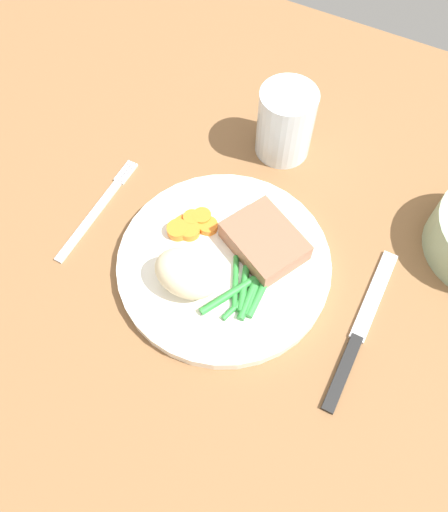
{
  "coord_description": "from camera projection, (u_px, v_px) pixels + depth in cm",
  "views": [
    {
      "loc": [
        15.53,
        -27.78,
        54.4
      ],
      "look_at": [
        3.06,
        -3.68,
        4.6
      ],
      "focal_mm": 35.25,
      "sensor_mm": 36.0,
      "label": 1
    }
  ],
  "objects": [
    {
      "name": "mashed_potatoes",
      "position": [
        187.0,
        273.0,
        0.54
      ],
      "size": [
        7.37,
        5.35,
        4.92
      ],
      "primitive_type": "ellipsoid",
      "color": "beige",
      "rests_on": "dinner_plate"
    },
    {
      "name": "dining_table",
      "position": [
        216.0,
        237.0,
        0.62
      ],
      "size": [
        120.0,
        90.0,
        2.0
      ],
      "color": "brown",
      "rests_on": "ground"
    },
    {
      "name": "green_beans",
      "position": [
        247.0,
        290.0,
        0.55
      ],
      "size": [
        5.6,
        9.7,
        0.88
      ],
      "color": "#2D8C38",
      "rests_on": "dinner_plate"
    },
    {
      "name": "meat_portion",
      "position": [
        265.0,
        240.0,
        0.57
      ],
      "size": [
        10.9,
        10.05,
        2.65
      ],
      "primitive_type": "cube",
      "rotation": [
        0.0,
        0.0,
        -0.47
      ],
      "color": "#936047",
      "rests_on": "dinner_plate"
    },
    {
      "name": "fork",
      "position": [
        97.0,
        210.0,
        0.63
      ],
      "size": [
        1.44,
        16.6,
        0.4
      ],
      "rotation": [
        0.0,
        0.0,
        0.08
      ],
      "color": "silver",
      "rests_on": "dining_table"
    },
    {
      "name": "carrot_slices",
      "position": [
        191.0,
        225.0,
        0.59
      ],
      "size": [
        5.29,
        5.29,
        1.15
      ],
      "color": "orange",
      "rests_on": "dinner_plate"
    },
    {
      "name": "knife",
      "position": [
        360.0,
        331.0,
        0.55
      ],
      "size": [
        1.7,
        20.5,
        0.64
      ],
      "rotation": [
        0.0,
        0.0,
        -0.04
      ],
      "color": "black",
      "rests_on": "dining_table"
    },
    {
      "name": "water_glass",
      "position": [
        285.0,
        127.0,
        0.64
      ],
      "size": [
        7.19,
        7.19,
        9.59
      ],
      "color": "silver",
      "rests_on": "dining_table"
    },
    {
      "name": "dinner_plate",
      "position": [
        224.0,
        263.0,
        0.58
      ],
      "size": [
        24.68,
        24.68,
        1.6
      ],
      "primitive_type": "cylinder",
      "color": "white",
      "rests_on": "dining_table"
    }
  ]
}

